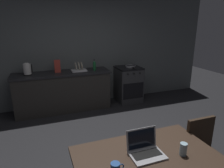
{
  "coord_description": "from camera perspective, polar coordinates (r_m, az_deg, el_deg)",
  "views": [
    {
      "loc": [
        -0.94,
        -2.37,
        1.95
      ],
      "look_at": [
        0.29,
        0.93,
        0.9
      ],
      "focal_mm": 32.36,
      "sensor_mm": 36.0,
      "label": 1
    }
  ],
  "objects": [
    {
      "name": "dish_rack",
      "position": [
        4.73,
        -9.34,
        4.21
      ],
      "size": [
        0.34,
        0.26,
        0.21
      ],
      "color": "silver",
      "rests_on": "kitchen_counter"
    },
    {
      "name": "coffee_mug",
      "position": [
        1.81,
        1.01,
        -22.76
      ],
      "size": [
        0.12,
        0.08,
        0.1
      ],
      "color": "#264C8C",
      "rests_on": "dining_table"
    },
    {
      "name": "back_wall",
      "position": [
        5.08,
        -6.21,
        9.7
      ],
      "size": [
        6.4,
        0.1,
        2.69
      ],
      "primitive_type": "cube",
      "color": "#565B5B",
      "rests_on": "ground_plane"
    },
    {
      "name": "cereal_box",
      "position": [
        4.67,
        -15.18,
        4.88
      ],
      "size": [
        0.13,
        0.05,
        0.29
      ],
      "color": "#B2382D",
      "rests_on": "kitchen_counter"
    },
    {
      "name": "drinking_glass",
      "position": [
        2.11,
        19.5,
        -16.96
      ],
      "size": [
        0.07,
        0.07,
        0.12
      ],
      "color": "#99B7C6",
      "rests_on": "dining_table"
    },
    {
      "name": "ground_plane",
      "position": [
        3.21,
        1.09,
        -20.79
      ],
      "size": [
        12.0,
        12.0,
        0.0
      ],
      "primitive_type": "plane",
      "color": "black"
    },
    {
      "name": "bottle",
      "position": [
        4.75,
        -5.0,
        5.31
      ],
      "size": [
        0.07,
        0.07,
        0.25
      ],
      "color": "#19592D",
      "rests_on": "kitchen_counter"
    },
    {
      "name": "kitchen_counter",
      "position": [
        4.81,
        -13.58,
        -1.98
      ],
      "size": [
        2.16,
        0.64,
        0.9
      ],
      "color": "#282623",
      "rests_on": "ground_plane"
    },
    {
      "name": "electric_kettle",
      "position": [
        4.64,
        -22.83,
        3.86
      ],
      "size": [
        0.18,
        0.16,
        0.26
      ],
      "color": "black",
      "rests_on": "kitchen_counter"
    },
    {
      "name": "stove_oven",
      "position": [
        5.24,
        4.63,
        -0.04
      ],
      "size": [
        0.6,
        0.62,
        0.9
      ],
      "color": "#2D2D30",
      "rests_on": "ground_plane"
    },
    {
      "name": "laptop",
      "position": [
        2.05,
        9.43,
        -17.9
      ],
      "size": [
        0.32,
        0.26,
        0.23
      ],
      "rotation": [
        0.0,
        0.0,
        -0.19
      ],
      "color": "#99999E",
      "rests_on": "dining_table"
    },
    {
      "name": "chair",
      "position": [
        2.72,
        24.69,
        -16.85
      ],
      "size": [
        0.4,
        0.4,
        0.9
      ],
      "rotation": [
        0.0,
        0.0,
        0.09
      ],
      "color": "#2D2116",
      "rests_on": "ground_plane"
    },
    {
      "name": "dining_table",
      "position": [
        2.07,
        10.21,
        -21.32
      ],
      "size": [
        1.36,
        0.88,
        0.75
      ],
      "color": "#332319",
      "rests_on": "ground_plane"
    },
    {
      "name": "frying_pan",
      "position": [
        5.12,
        5.31,
        5.04
      ],
      "size": [
        0.26,
        0.43,
        0.05
      ],
      "color": "gray",
      "rests_on": "stove_oven"
    }
  ]
}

